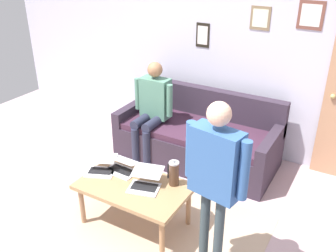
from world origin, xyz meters
The scene contains 11 objects.
ground_plane centered at (0.00, 0.00, 0.00)m, with size 7.68×7.68×0.00m, color #BE9EA5.
area_rug centered at (-0.05, -0.04, 0.00)m, with size 2.53×1.79×0.01m, color tan.
back_wall centered at (0.00, -2.20, 1.35)m, with size 7.04×0.11×2.70m.
couch centered at (-0.03, -1.61, 0.30)m, with size 2.03×0.91×0.88m.
coffee_table centered at (-0.05, -0.14, 0.42)m, with size 1.08×0.65×0.47m.
laptop_left centered at (-0.16, -0.18, 0.52)m, with size 0.37×0.42×0.14m.
laptop_center centered at (0.20, -0.29, 0.51)m, with size 0.33×0.28×0.14m.
laptop_right centered at (0.39, -0.18, 0.51)m, with size 0.38×0.40×0.12m.
french_press centered at (-0.38, -0.35, 0.60)m, with size 0.12×0.10×0.28m.
person_standing centered at (-0.94, 0.02, 1.02)m, with size 0.57×0.24×1.58m.
person_seated centered at (0.52, -1.38, 0.73)m, with size 0.55×0.51×1.28m.
Camera 1 is at (-1.84, 2.28, 2.58)m, focal length 39.72 mm.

